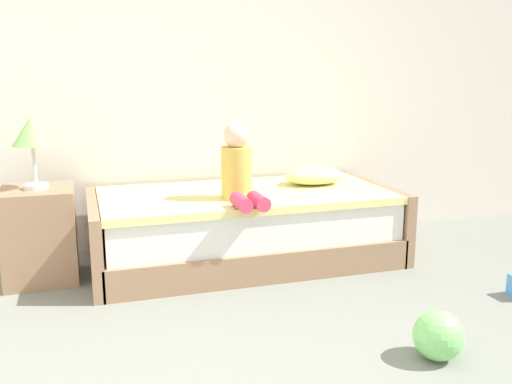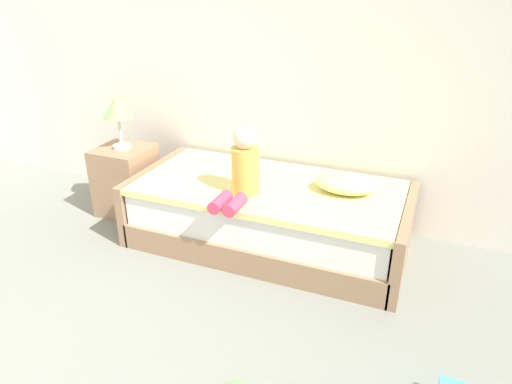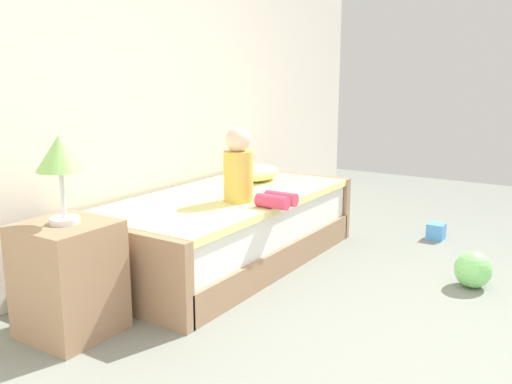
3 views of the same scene
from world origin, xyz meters
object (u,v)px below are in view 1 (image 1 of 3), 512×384
Objects in this scene: nightstand at (40,235)px; pillow at (314,176)px; toy_ball at (438,335)px; table_lamp at (32,135)px; child_figure at (239,169)px; bed at (245,227)px.

pillow is at bearing 1.84° from nightstand.
table_lamp is at bearing 137.74° from toy_ball.
table_lamp is 2.58m from toy_ball.
pillow is 1.88× the size of toy_ball.
table_lamp is 1.29m from child_figure.
toy_ball is at bearing -93.19° from pillow.
table_lamp reaches higher than nightstand.
table_lamp is at bearing 180.00° from nightstand.
table_lamp reaches higher than toy_ball.
bed is at bearing -1.65° from table_lamp.
nightstand is at bearing 0.00° from table_lamp.
table_lamp reaches higher than bed.
child_figure is at bearing -153.77° from pillow.
child_figure is 1.60m from toy_ball.
bed is 4.80× the size of pillow.
toy_ball is (0.46, -1.61, -0.13)m from bed.
child_figure is 2.17× the size of toy_ball.
bed is 0.65m from pillow.
bed is 4.14× the size of child_figure.
bed is 8.99× the size of toy_ball.
pillow is 1.77m from toy_ball.
nightstand is 0.64m from table_lamp.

